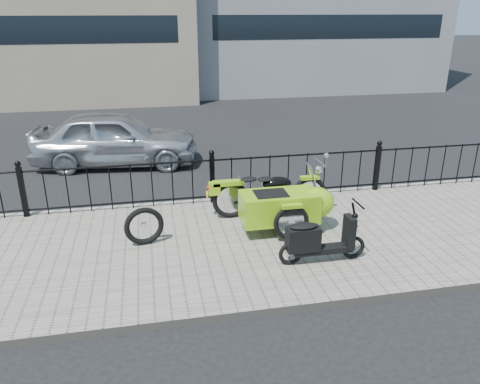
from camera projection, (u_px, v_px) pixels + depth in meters
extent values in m
plane|color=black|center=(224.00, 236.00, 8.22)|extent=(120.00, 120.00, 0.00)
cube|color=slate|center=(228.00, 246.00, 7.74)|extent=(30.00, 3.80, 0.12)
cube|color=gray|center=(212.00, 202.00, 9.51)|extent=(30.00, 0.10, 0.12)
cylinder|color=black|center=(212.00, 160.00, 9.05)|extent=(14.00, 0.04, 0.04)
cylinder|color=black|center=(213.00, 196.00, 9.32)|extent=(14.00, 0.04, 0.04)
cube|color=black|center=(23.00, 192.00, 8.55)|extent=(0.09, 0.09, 0.96)
sphere|color=black|center=(18.00, 164.00, 8.35)|extent=(0.11, 0.11, 0.11)
cube|color=black|center=(212.00, 179.00, 9.19)|extent=(0.09, 0.09, 0.96)
sphere|color=black|center=(212.00, 153.00, 8.99)|extent=(0.11, 0.11, 0.11)
cube|color=black|center=(377.00, 168.00, 9.83)|extent=(0.09, 0.09, 0.96)
sphere|color=black|center=(380.00, 143.00, 9.63)|extent=(0.11, 0.11, 0.11)
cube|color=black|center=(5.00, 30.00, 16.99)|extent=(12.50, 0.06, 1.00)
cube|color=black|center=(332.00, 27.00, 20.30)|extent=(10.50, 0.06, 1.00)
torus|color=black|center=(309.00, 194.00, 8.82)|extent=(0.69, 0.09, 0.69)
torus|color=black|center=(231.00, 200.00, 8.54)|extent=(0.69, 0.09, 0.69)
torus|color=black|center=(291.00, 222.00, 7.65)|extent=(0.60, 0.08, 0.60)
cube|color=gray|center=(270.00, 196.00, 8.67)|extent=(0.34, 0.22, 0.24)
cylinder|color=black|center=(270.00, 200.00, 8.70)|extent=(1.40, 0.04, 0.04)
ellipsoid|color=black|center=(277.00, 184.00, 8.60)|extent=(0.54, 0.29, 0.26)
cylinder|color=silver|center=(320.00, 162.00, 8.62)|extent=(0.03, 0.56, 0.03)
cylinder|color=silver|center=(313.00, 178.00, 8.71)|extent=(0.25, 0.04, 0.59)
sphere|color=silver|center=(318.00, 169.00, 8.67)|extent=(0.15, 0.15, 0.15)
cube|color=#81B613|center=(310.00, 178.00, 8.69)|extent=(0.36, 0.12, 0.06)
cube|color=#81B613|center=(228.00, 183.00, 8.41)|extent=(0.55, 0.16, 0.08)
ellipsoid|color=black|center=(266.00, 179.00, 8.53)|extent=(0.31, 0.22, 0.08)
ellipsoid|color=black|center=(249.00, 179.00, 8.46)|extent=(0.31, 0.22, 0.08)
sphere|color=red|center=(209.00, 187.00, 8.36)|extent=(0.07, 0.07, 0.07)
cube|color=yellow|center=(207.00, 195.00, 8.52)|extent=(0.02, 0.14, 0.10)
cube|color=#81B613|center=(279.00, 207.00, 7.94)|extent=(1.30, 0.62, 0.50)
ellipsoid|color=#81B613|center=(316.00, 202.00, 8.05)|extent=(0.65, 0.60, 0.54)
cube|color=black|center=(271.00, 195.00, 7.83)|extent=(0.55, 0.43, 0.06)
cube|color=#81B613|center=(292.00, 206.00, 7.54)|extent=(0.34, 0.11, 0.06)
torus|color=black|center=(353.00, 247.00, 7.19)|extent=(0.37, 0.06, 0.37)
torus|color=black|center=(291.00, 253.00, 7.00)|extent=(0.37, 0.06, 0.37)
cube|color=black|center=(322.00, 249.00, 7.09)|extent=(0.91, 0.20, 0.09)
cube|color=black|center=(303.00, 239.00, 6.96)|extent=(0.50, 0.24, 0.36)
ellipsoid|color=black|center=(304.00, 226.00, 6.88)|extent=(0.43, 0.21, 0.08)
cube|color=black|center=(349.00, 232.00, 7.07)|extent=(0.11, 0.27, 0.50)
cylinder|color=black|center=(355.00, 215.00, 6.99)|extent=(0.14, 0.04, 0.41)
cylinder|color=black|center=(358.00, 204.00, 6.93)|extent=(0.03, 0.40, 0.03)
torus|color=black|center=(144.00, 226.00, 7.56)|extent=(0.66, 0.22, 0.65)
imported|color=silver|center=(115.00, 138.00, 11.74)|extent=(4.21, 2.07, 1.38)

